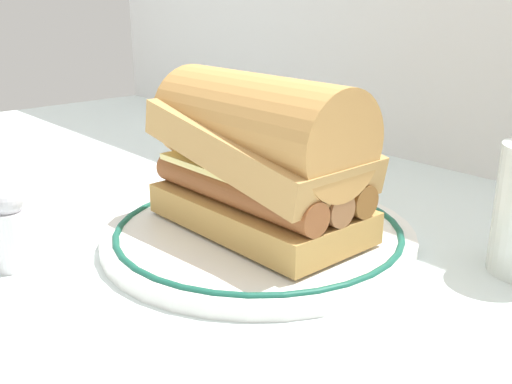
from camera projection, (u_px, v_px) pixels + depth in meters
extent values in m
plane|color=silver|center=(248.00, 245.00, 0.51)|extent=(1.50, 1.50, 0.00)
cylinder|color=white|center=(256.00, 234.00, 0.52)|extent=(0.27, 0.27, 0.01)
torus|color=#195947|center=(256.00, 228.00, 0.52)|extent=(0.25, 0.25, 0.01)
cube|color=tan|center=(256.00, 211.00, 0.51)|extent=(0.19, 0.10, 0.03)
cylinder|color=brown|center=(230.00, 188.00, 0.49)|extent=(0.19, 0.03, 0.03)
cylinder|color=#905E39|center=(256.00, 182.00, 0.50)|extent=(0.19, 0.03, 0.03)
cylinder|color=brown|center=(280.00, 175.00, 0.52)|extent=(0.19, 0.03, 0.03)
cube|color=#EAD67A|center=(256.00, 164.00, 0.50)|extent=(0.15, 0.09, 0.01)
cube|color=tan|center=(256.00, 143.00, 0.49)|extent=(0.19, 0.10, 0.06)
cylinder|color=#BF8949|center=(256.00, 125.00, 0.49)|extent=(0.19, 0.08, 0.08)
cylinder|color=white|center=(12.00, 240.00, 0.46)|extent=(0.03, 0.03, 0.05)
sphere|color=silver|center=(6.00, 202.00, 0.45)|extent=(0.03, 0.03, 0.03)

